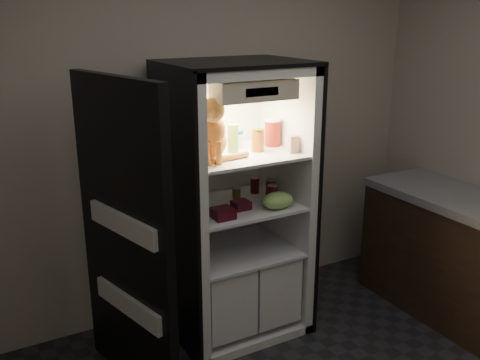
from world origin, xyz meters
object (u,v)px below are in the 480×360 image
object	(u,v)px
mayo_tub	(237,139)
pepper_jar	(273,132)
salsa_jar	(258,140)
berry_box_right	(241,205)
soda_can_b	(270,188)
berry_box_left	(223,213)
cream_carton	(292,144)
soda_can_a	(255,185)
tabby_cat	(210,134)
refrigerator	(233,221)
grape_bag	(278,200)
parmesan_shaker	(233,138)
soda_can_c	(273,194)
condiment_jar	(236,193)

from	to	relation	value
mayo_tub	pepper_jar	size ratio (longest dim) A/B	0.63
salsa_jar	berry_box_right	world-z (taller)	salsa_jar
soda_can_b	berry_box_left	distance (m)	0.52
cream_carton	soda_can_b	world-z (taller)	cream_carton
soda_can_a	berry_box_left	distance (m)	0.53
berry_box_left	berry_box_right	bearing A→B (deg)	26.85
tabby_cat	salsa_jar	size ratio (longest dim) A/B	2.95
cream_carton	soda_can_a	distance (m)	0.47
berry_box_left	refrigerator	bearing A→B (deg)	50.60
refrigerator	cream_carton	bearing A→B (deg)	-34.89
pepper_jar	soda_can_b	size ratio (longest dim) A/B	1.51
cream_carton	soda_can_b	bearing A→B (deg)	104.39
mayo_tub	salsa_jar	distance (m)	0.16
mayo_tub	berry_box_right	xyz separation A→B (m)	(-0.09, -0.21, -0.38)
salsa_jar	grape_bag	size ratio (longest dim) A/B	0.69
parmesan_shaker	cream_carton	bearing A→B (deg)	-30.38
soda_can_a	grape_bag	distance (m)	0.34
soda_can_a	soda_can_b	world-z (taller)	soda_can_b
soda_can_b	soda_can_c	bearing A→B (deg)	-116.14
refrigerator	mayo_tub	bearing A→B (deg)	41.28
soda_can_a	condiment_jar	xyz separation A→B (m)	(-0.17, -0.04, -0.02)
cream_carton	soda_can_c	xyz separation A→B (m)	(-0.11, 0.05, -0.34)
mayo_tub	berry_box_right	world-z (taller)	mayo_tub
condiment_jar	grape_bag	bearing A→B (deg)	-64.95
cream_carton	condiment_jar	size ratio (longest dim) A/B	1.39
parmesan_shaker	berry_box_left	xyz separation A→B (m)	(-0.19, -0.22, -0.41)
pepper_jar	soda_can_c	xyz separation A→B (m)	(-0.09, -0.16, -0.38)
mayo_tub	soda_can_a	size ratio (longest dim) A/B	1.03
berry_box_right	parmesan_shaker	bearing A→B (deg)	84.00
refrigerator	tabby_cat	distance (m)	0.71
pepper_jar	tabby_cat	bearing A→B (deg)	-166.94
berry_box_left	mayo_tub	bearing A→B (deg)	48.75
refrigerator	soda_can_b	bearing A→B (deg)	-9.16
cream_carton	soda_can_b	distance (m)	0.39
grape_bag	pepper_jar	bearing A→B (deg)	65.51
refrigerator	condiment_jar	bearing A→B (deg)	37.06
mayo_tub	berry_box_left	size ratio (longest dim) A/B	0.92
parmesan_shaker	refrigerator	bearing A→B (deg)	66.74
berry_box_left	condiment_jar	bearing A→B (deg)	48.53
refrigerator	pepper_jar	distance (m)	0.66
parmesan_shaker	soda_can_c	size ratio (longest dim) A/B	1.45
parmesan_shaker	condiment_jar	distance (m)	0.41
cream_carton	soda_can_a	bearing A→B (deg)	108.86
soda_can_a	soda_can_b	distance (m)	0.13
berry_box_right	grape_bag	bearing A→B (deg)	-26.33
soda_can_c	berry_box_right	world-z (taller)	soda_can_c
grape_bag	berry_box_left	size ratio (longest dim) A/B	1.69
condiment_jar	pepper_jar	bearing A→B (deg)	-9.34
soda_can_a	soda_can_c	world-z (taller)	soda_can_c
mayo_tub	parmesan_shaker	bearing A→B (deg)	-131.77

